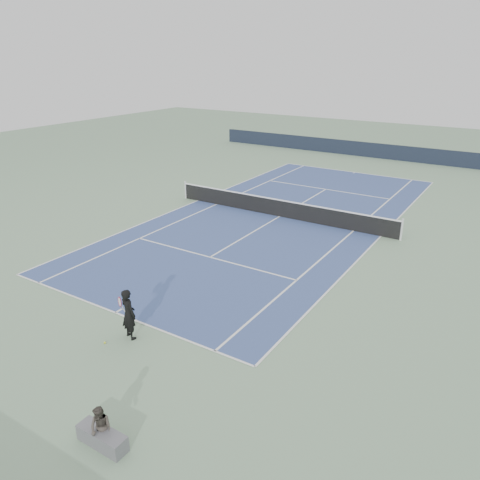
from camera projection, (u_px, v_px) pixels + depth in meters
The scene contains 7 objects.
ground at pixel (280, 217), 25.13m from camera, with size 80.00×80.00×0.00m, color gray.
court_surface at pixel (280, 217), 25.13m from camera, with size 10.97×23.77×0.01m, color #374B82.
tennis_net at pixel (280, 208), 24.94m from camera, with size 12.90×0.10×1.07m.
windscreen_far at pixel (380, 151), 38.95m from camera, with size 30.00×0.25×1.20m, color black.
tennis_player at pixel (129, 314), 14.16m from camera, with size 0.81×0.60×1.65m.
tennis_ball at pixel (105, 343), 14.13m from camera, with size 0.07×0.07×0.07m, color yellow.
spectator_bench at pixel (102, 433), 10.35m from camera, with size 1.30×0.62×1.07m.
Camera 1 is at (10.91, -21.26, 8.17)m, focal length 35.00 mm.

